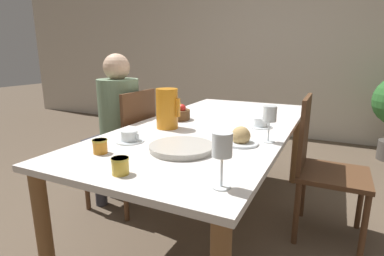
{
  "coord_description": "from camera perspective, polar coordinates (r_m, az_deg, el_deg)",
  "views": [
    {
      "loc": [
        0.71,
        -1.78,
        1.18
      ],
      "look_at": [
        0.0,
        -0.31,
        0.77
      ],
      "focal_mm": 28.0,
      "sensor_mm": 36.0,
      "label": 1
    }
  ],
  "objects": [
    {
      "name": "ground_plane",
      "position": [
        2.25,
        3.66,
        -17.58
      ],
      "size": [
        20.0,
        20.0,
        0.0
      ],
      "primitive_type": "plane",
      "color": "brown"
    },
    {
      "name": "jam_jar_amber",
      "position": [
        1.47,
        -17.11,
        -3.25
      ],
      "size": [
        0.07,
        0.07,
        0.07
      ],
      "color": "#C67A1E",
      "rests_on": "dining_table"
    },
    {
      "name": "chair_person_side",
      "position": [
        2.32,
        -12.22,
        -3.61
      ],
      "size": [
        0.42,
        0.42,
        0.92
      ],
      "rotation": [
        0.0,
        0.0,
        1.57
      ],
      "color": "#51331E",
      "rests_on": "ground_plane"
    },
    {
      "name": "chair_opposite",
      "position": [
        2.1,
        23.49,
        -6.41
      ],
      "size": [
        0.42,
        0.42,
        0.92
      ],
      "rotation": [
        0.0,
        0.0,
        -1.57
      ],
      "color": "#51331E",
      "rests_on": "ground_plane"
    },
    {
      "name": "red_pitcher",
      "position": [
        1.86,
        -4.76,
        3.74
      ],
      "size": [
        0.16,
        0.14,
        0.25
      ],
      "color": "orange",
      "rests_on": "dining_table"
    },
    {
      "name": "teacup_near_person",
      "position": [
        1.62,
        -11.81,
        -1.69
      ],
      "size": [
        0.15,
        0.15,
        0.06
      ],
      "color": "silver",
      "rests_on": "dining_table"
    },
    {
      "name": "jam_jar_red",
      "position": [
        1.2,
        -13.51,
        -6.89
      ],
      "size": [
        0.07,
        0.07,
        0.07
      ],
      "color": "gold",
      "rests_on": "dining_table"
    },
    {
      "name": "bread_plate",
      "position": [
        1.57,
        9.27,
        -1.88
      ],
      "size": [
        0.18,
        0.18,
        0.1
      ],
      "color": "silver",
      "rests_on": "dining_table"
    },
    {
      "name": "wine_glass_water",
      "position": [
        1.61,
        14.57,
        2.32
      ],
      "size": [
        0.07,
        0.07,
        0.19
      ],
      "color": "white",
      "rests_on": "dining_table"
    },
    {
      "name": "dining_table",
      "position": [
        1.99,
        3.94,
        -1.66
      ],
      "size": [
        0.98,
        2.09,
        0.72
      ],
      "color": "silver",
      "rests_on": "ground_plane"
    },
    {
      "name": "wall_back",
      "position": [
        4.48,
        17.34,
        15.01
      ],
      "size": [
        10.0,
        0.06,
        2.6
      ],
      "color": "beige",
      "rests_on": "ground_plane"
    },
    {
      "name": "wine_glass_juice",
      "position": [
        1.02,
        5.77,
        -3.79
      ],
      "size": [
        0.07,
        0.07,
        0.2
      ],
      "color": "white",
      "rests_on": "dining_table"
    },
    {
      "name": "person_seated",
      "position": [
        2.32,
        -14.2,
        1.67
      ],
      "size": [
        0.39,
        0.41,
        1.18
      ],
      "rotation": [
        0.0,
        0.0,
        1.57
      ],
      "color": "#33333D",
      "rests_on": "ground_plane"
    },
    {
      "name": "serving_tray",
      "position": [
        1.45,
        -1.99,
        -3.77
      ],
      "size": [
        0.32,
        0.32,
        0.03
      ],
      "color": "#B7B2A8",
      "rests_on": "dining_table"
    },
    {
      "name": "teacup_across",
      "position": [
        1.95,
        12.89,
        0.89
      ],
      "size": [
        0.15,
        0.15,
        0.06
      ],
      "color": "silver",
      "rests_on": "dining_table"
    },
    {
      "name": "fruit_bowl",
      "position": [
        2.12,
        -2.72,
        2.83
      ],
      "size": [
        0.17,
        0.17,
        0.11
      ],
      "color": "brown",
      "rests_on": "dining_table"
    }
  ]
}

